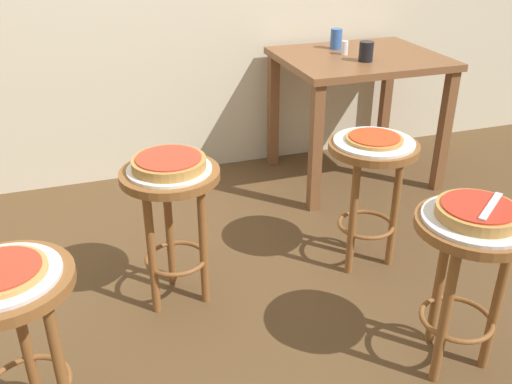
# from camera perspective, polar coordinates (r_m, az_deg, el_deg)

# --- Properties ---
(ground_plane) EXTENTS (6.00, 6.00, 0.00)m
(ground_plane) POSITION_cam_1_polar(r_m,az_deg,el_deg) (2.43, -2.79, -13.40)
(ground_plane) COLOR brown
(stool_foreground) EXTENTS (0.40, 0.40, 0.62)m
(stool_foreground) POSITION_cam_1_polar(r_m,az_deg,el_deg) (2.12, 20.47, -6.31)
(stool_foreground) COLOR brown
(stool_foreground) RESTS_ON ground_plane
(serving_plate_foreground) EXTENTS (0.36, 0.36, 0.01)m
(serving_plate_foreground) POSITION_cam_1_polar(r_m,az_deg,el_deg) (2.04, 21.19, -2.55)
(serving_plate_foreground) COLOR silver
(serving_plate_foreground) RESTS_ON stool_foreground
(pizza_foreground) EXTENTS (0.28, 0.28, 0.05)m
(pizza_foreground) POSITION_cam_1_polar(r_m,az_deg,el_deg) (2.03, 21.32, -1.85)
(pizza_foreground) COLOR #B78442
(pizza_foreground) RESTS_ON serving_plate_foreground
(stool_middle) EXTENTS (0.40, 0.40, 0.62)m
(stool_middle) POSITION_cam_1_polar(r_m,az_deg,el_deg) (1.88, -23.19, -11.69)
(stool_middle) COLOR brown
(stool_middle) RESTS_ON ground_plane
(serving_plate_middle) EXTENTS (0.34, 0.34, 0.01)m
(serving_plate_middle) POSITION_cam_1_polar(r_m,az_deg,el_deg) (1.79, -24.12, -7.64)
(serving_plate_middle) COLOR silver
(serving_plate_middle) RESTS_ON stool_middle
(pizza_middle) EXTENTS (0.26, 0.26, 0.02)m
(pizza_middle) POSITION_cam_1_polar(r_m,az_deg,el_deg) (1.78, -24.21, -7.22)
(pizza_middle) COLOR tan
(pizza_middle) RESTS_ON serving_plate_middle
(stool_leftside) EXTENTS (0.40, 0.40, 0.62)m
(stool_leftside) POSITION_cam_1_polar(r_m,az_deg,el_deg) (2.64, 11.41, 1.71)
(stool_leftside) COLOR brown
(stool_leftside) RESTS_ON ground_plane
(serving_plate_leftside) EXTENTS (0.36, 0.36, 0.01)m
(serving_plate_leftside) POSITION_cam_1_polar(r_m,az_deg,el_deg) (2.58, 11.74, 4.93)
(serving_plate_leftside) COLOR silver
(serving_plate_leftside) RESTS_ON stool_leftside
(pizza_leftside) EXTENTS (0.25, 0.25, 0.02)m
(pizza_leftside) POSITION_cam_1_polar(r_m,az_deg,el_deg) (2.57, 11.77, 5.26)
(pizza_leftside) COLOR #B78442
(pizza_leftside) RESTS_ON serving_plate_leftside
(stool_rear) EXTENTS (0.40, 0.40, 0.62)m
(stool_rear) POSITION_cam_1_polar(r_m,az_deg,el_deg) (2.36, -8.39, -1.26)
(stool_rear) COLOR brown
(stool_rear) RESTS_ON ground_plane
(serving_plate_rear) EXTENTS (0.34, 0.34, 0.01)m
(serving_plate_rear) POSITION_cam_1_polar(r_m,az_deg,el_deg) (2.29, -8.66, 2.27)
(serving_plate_rear) COLOR white
(serving_plate_rear) RESTS_ON stool_rear
(pizza_rear) EXTENTS (0.29, 0.29, 0.05)m
(pizza_rear) POSITION_cam_1_polar(r_m,az_deg,el_deg) (2.27, -8.71, 2.92)
(pizza_rear) COLOR #B78442
(pizza_rear) RESTS_ON serving_plate_rear
(dining_table) EXTENTS (0.92, 0.77, 0.77)m
(dining_table) POSITION_cam_1_polar(r_m,az_deg,el_deg) (3.50, 10.21, 11.33)
(dining_table) COLOR brown
(dining_table) RESTS_ON ground_plane
(cup_near_edge) EXTENTS (0.08, 0.08, 0.11)m
(cup_near_edge) POSITION_cam_1_polar(r_m,az_deg,el_deg) (3.32, 10.96, 13.64)
(cup_near_edge) COLOR black
(cup_near_edge) RESTS_ON dining_table
(cup_far_edge) EXTENTS (0.07, 0.07, 0.12)m
(cup_far_edge) POSITION_cam_1_polar(r_m,az_deg,el_deg) (3.59, 8.02, 14.94)
(cup_far_edge) COLOR #3360B2
(cup_far_edge) RESTS_ON dining_table
(condiment_shaker) EXTENTS (0.04, 0.04, 0.08)m
(condiment_shaker) POSITION_cam_1_polar(r_m,az_deg,el_deg) (3.46, 8.85, 14.07)
(condiment_shaker) COLOR white
(condiment_shaker) RESTS_ON dining_table
(pizza_server_knife) EXTENTS (0.19, 0.15, 0.01)m
(pizza_server_knife) POSITION_cam_1_polar(r_m,az_deg,el_deg) (2.02, 22.45, -1.30)
(pizza_server_knife) COLOR silver
(pizza_server_knife) RESTS_ON pizza_foreground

